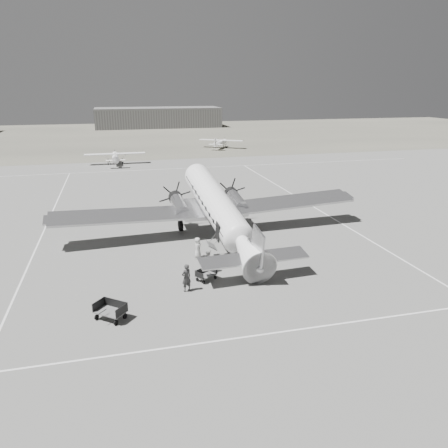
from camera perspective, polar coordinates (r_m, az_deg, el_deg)
The scene contains 15 objects.
ground at distance 39.10m, azimuth 2.59°, elevation -3.08°, with size 260.00×260.00×0.00m, color slate.
taxi_line_near at distance 27.30m, azimuth 11.24°, elevation -13.16°, with size 60.00×0.15×0.01m, color silver.
taxi_line_right at distance 43.91m, azimuth 17.78°, elevation -1.57°, with size 0.15×80.00×0.01m, color silver.
taxi_line_left at distance 47.65m, azimuth -22.37°, elevation -0.58°, with size 0.15×60.00×0.01m, color silver.
taxi_line_horizon at distance 77.00m, azimuth -6.01°, elevation 7.22°, with size 90.00×0.15×0.01m, color silver.
grass_infield at distance 131.16m, azimuth -9.59°, elevation 11.37°, with size 260.00×90.00×0.01m, color #6A6859.
hangar_main at distance 156.14m, azimuth -8.60°, elevation 13.60°, with size 42.00×14.00×6.60m.
dc3_airliner at distance 40.01m, azimuth -0.70°, elevation 1.80°, with size 30.43×21.12×5.80m, color #B2B2B4, non-canonical shape.
light_plane_left at distance 82.87m, azimuth -14.01°, elevation 8.33°, with size 10.96×8.89×2.28m, color white, non-canonical shape.
light_plane_right at distance 101.88m, azimuth -0.45°, elevation 10.47°, with size 10.41×8.44×2.16m, color white, non-canonical shape.
baggage_cart_near at distance 32.57m, azimuth -2.34°, elevation -6.65°, with size 1.54×1.09×0.87m, color #5C5C5C, non-canonical shape.
baggage_cart_far at distance 28.31m, azimuth -14.62°, elevation -10.96°, with size 1.95×1.38×1.10m, color #5C5C5C, non-canonical shape.
ground_crew at distance 30.80m, azimuth -4.93°, elevation -7.00°, with size 0.74×0.49×2.03m, color #303030.
ramp_agent at distance 33.70m, azimuth -2.01°, elevation -4.87°, with size 0.90×0.70×1.85m, color silver.
passenger at distance 36.62m, azimuth -3.46°, elevation -3.09°, with size 0.86×0.56×1.77m, color #B8B8B6.
Camera 1 is at (-10.63, -34.99, 13.84)m, focal length 35.00 mm.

